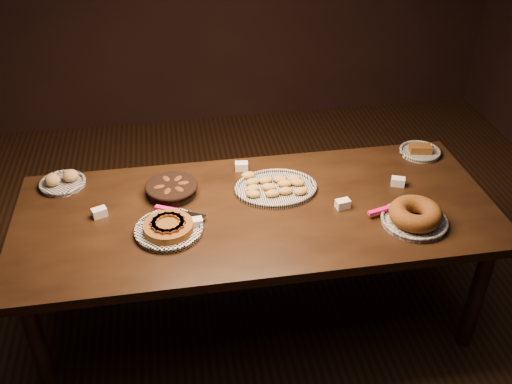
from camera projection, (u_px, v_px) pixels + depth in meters
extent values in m
plane|color=black|center=(257.00, 314.00, 3.28)|extent=(5.00, 5.00, 0.00)
cube|color=black|center=(257.00, 213.00, 2.87)|extent=(2.40, 1.00, 0.05)
cylinder|color=black|center=(40.00, 350.00, 2.63)|extent=(0.08, 0.08, 0.70)
cylinder|color=black|center=(477.00, 295.00, 2.92)|extent=(0.08, 0.08, 0.70)
cylinder|color=black|center=(59.00, 245.00, 3.24)|extent=(0.08, 0.08, 0.70)
cylinder|color=black|center=(418.00, 208.00, 3.54)|extent=(0.08, 0.08, 0.70)
torus|color=white|center=(169.00, 229.00, 2.69)|extent=(0.33, 0.33, 0.02)
cylinder|color=#552911|center=(168.00, 227.00, 2.69)|extent=(0.30, 0.30, 0.04)
cube|color=#632511|center=(181.00, 219.00, 2.70)|extent=(0.05, 0.08, 0.01)
cube|color=#632511|center=(177.00, 216.00, 2.71)|extent=(0.07, 0.07, 0.01)
cube|color=#632511|center=(172.00, 215.00, 2.72)|extent=(0.08, 0.05, 0.01)
cube|color=#632511|center=(166.00, 215.00, 2.72)|extent=(0.08, 0.03, 0.01)
cube|color=#632511|center=(160.00, 217.00, 2.71)|extent=(0.08, 0.06, 0.01)
cube|color=#632511|center=(156.00, 220.00, 2.69)|extent=(0.06, 0.08, 0.01)
cube|color=#632511|center=(154.00, 223.00, 2.67)|extent=(0.03, 0.08, 0.01)
cube|color=#632511|center=(155.00, 227.00, 2.65)|extent=(0.05, 0.08, 0.01)
cube|color=#632511|center=(158.00, 230.00, 2.63)|extent=(0.07, 0.07, 0.01)
cube|color=#632511|center=(164.00, 231.00, 2.62)|extent=(0.08, 0.05, 0.01)
cube|color=#632511|center=(170.00, 231.00, 2.62)|extent=(0.08, 0.03, 0.01)
cube|color=#632511|center=(176.00, 229.00, 2.63)|extent=(0.08, 0.06, 0.01)
cube|color=#632511|center=(180.00, 226.00, 2.65)|extent=(0.06, 0.08, 0.01)
cube|color=#632511|center=(182.00, 222.00, 2.67)|extent=(0.03, 0.08, 0.01)
cube|color=#FF0C6D|center=(167.00, 209.00, 2.80)|extent=(0.12, 0.08, 0.02)
cube|color=silver|center=(191.00, 214.00, 2.78)|extent=(0.15, 0.10, 0.00)
torus|color=black|center=(276.00, 187.00, 2.98)|extent=(0.35, 0.35, 0.02)
ellipsoid|color=olive|center=(253.00, 194.00, 2.91)|extent=(0.08, 0.06, 0.04)
ellipsoid|color=olive|center=(272.00, 193.00, 2.92)|extent=(0.08, 0.05, 0.04)
ellipsoid|color=olive|center=(286.00, 191.00, 2.93)|extent=(0.08, 0.05, 0.04)
ellipsoid|color=olive|center=(301.00, 191.00, 2.93)|extent=(0.08, 0.06, 0.04)
ellipsoid|color=olive|center=(253.00, 188.00, 2.95)|extent=(0.08, 0.06, 0.04)
ellipsoid|color=olive|center=(269.00, 187.00, 2.96)|extent=(0.08, 0.06, 0.04)
ellipsoid|color=olive|center=(285.00, 183.00, 2.99)|extent=(0.08, 0.05, 0.04)
ellipsoid|color=olive|center=(298.00, 182.00, 3.00)|extent=(0.08, 0.07, 0.04)
ellipsoid|color=olive|center=(253.00, 182.00, 3.00)|extent=(0.08, 0.06, 0.04)
ellipsoid|color=olive|center=(265.00, 180.00, 3.02)|extent=(0.08, 0.06, 0.04)
ellipsoid|color=olive|center=(280.00, 179.00, 3.03)|extent=(0.08, 0.07, 0.04)
ellipsoid|color=olive|center=(294.00, 178.00, 3.03)|extent=(0.08, 0.06, 0.04)
ellipsoid|color=olive|center=(248.00, 175.00, 3.06)|extent=(0.08, 0.05, 0.04)
torus|color=black|center=(414.00, 220.00, 2.75)|extent=(0.32, 0.32, 0.02)
torus|color=brown|center=(416.00, 214.00, 2.73)|extent=(0.31, 0.31, 0.09)
cube|color=#FF0C6D|center=(379.00, 211.00, 2.79)|extent=(0.12, 0.05, 0.02)
cube|color=silver|center=(401.00, 205.00, 2.84)|extent=(0.15, 0.07, 0.00)
cylinder|color=black|center=(172.00, 189.00, 2.94)|extent=(0.30, 0.30, 0.06)
torus|color=black|center=(171.00, 186.00, 2.93)|extent=(0.27, 0.27, 0.02)
ellipsoid|color=black|center=(184.00, 185.00, 2.95)|extent=(0.08, 0.05, 0.04)
ellipsoid|color=black|center=(178.00, 180.00, 2.98)|extent=(0.08, 0.09, 0.04)
ellipsoid|color=black|center=(166.00, 181.00, 2.98)|extent=(0.07, 0.09, 0.04)
ellipsoid|color=black|center=(159.00, 189.00, 2.92)|extent=(0.09, 0.06, 0.04)
ellipsoid|color=black|center=(168.00, 193.00, 2.88)|extent=(0.07, 0.09, 0.04)
ellipsoid|color=black|center=(179.00, 191.00, 2.90)|extent=(0.08, 0.09, 0.04)
torus|color=white|center=(62.00, 182.00, 3.02)|extent=(0.24, 0.24, 0.02)
ellipsoid|color=#A7874D|center=(52.00, 180.00, 2.99)|extent=(0.08, 0.08, 0.06)
ellipsoid|color=#A7874D|center=(71.00, 176.00, 3.03)|extent=(0.08, 0.08, 0.06)
torus|color=black|center=(420.00, 151.00, 3.29)|extent=(0.24, 0.24, 0.02)
cube|color=#552911|center=(420.00, 149.00, 3.28)|extent=(0.13, 0.09, 0.04)
cube|color=white|center=(195.00, 223.00, 2.72)|extent=(0.07, 0.05, 0.04)
cube|color=white|center=(242.00, 166.00, 3.15)|extent=(0.07, 0.05, 0.04)
cube|color=white|center=(343.00, 204.00, 2.85)|extent=(0.08, 0.06, 0.04)
cube|color=white|center=(99.00, 212.00, 2.79)|extent=(0.08, 0.07, 0.04)
cube|color=white|center=(398.00, 182.00, 3.02)|extent=(0.08, 0.07, 0.04)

